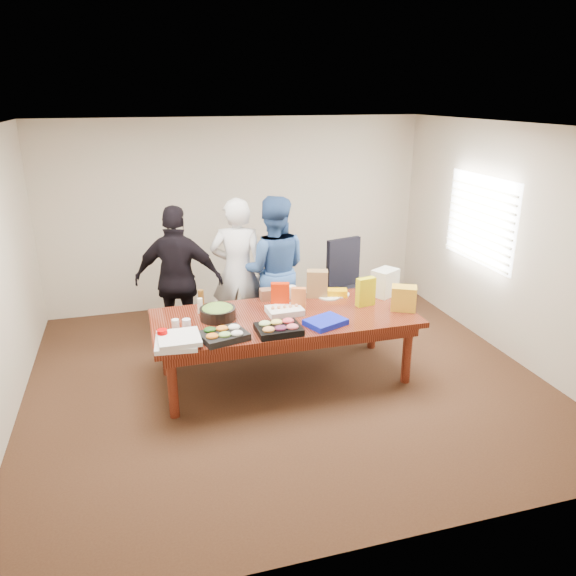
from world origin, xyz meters
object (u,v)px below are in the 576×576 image
object	(u,v)px
sheet_cake	(285,311)
person_center	(238,271)
office_chair	(349,290)
person_right	(273,270)
conference_table	(285,347)
salad_bowl	(218,313)

from	to	relation	value
sheet_cake	person_center	bearing A→B (deg)	103.41
office_chair	person_right	world-z (taller)	person_right
person_right	sheet_cake	size ratio (longest dim) A/B	4.93
conference_table	office_chair	bearing A→B (deg)	40.57
person_center	sheet_cake	world-z (taller)	person_center
person_center	salad_bowl	world-z (taller)	person_center
person_center	person_right	size ratio (longest dim) A/B	0.99
sheet_cake	conference_table	bearing A→B (deg)	-108.95
conference_table	salad_bowl	world-z (taller)	salad_bowl
conference_table	person_right	size ratio (longest dim) A/B	1.51
conference_table	person_right	world-z (taller)	person_right
conference_table	person_center	bearing A→B (deg)	103.98
person_right	office_chair	bearing A→B (deg)	-171.04
person_right	salad_bowl	world-z (taller)	person_right
office_chair	person_center	distance (m)	1.47
office_chair	person_right	bearing A→B (deg)	161.14
person_right	sheet_cake	world-z (taller)	person_right
person_center	person_right	bearing A→B (deg)	-175.05
salad_bowl	office_chair	bearing A→B (deg)	25.25
office_chair	sheet_cake	size ratio (longest dim) A/B	3.11
person_right	salad_bowl	size ratio (longest dim) A/B	4.86
person_center	office_chair	bearing A→B (deg)	-171.45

